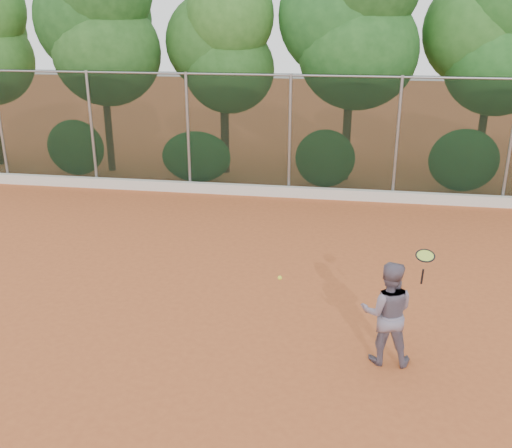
# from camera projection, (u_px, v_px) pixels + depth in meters

# --- Properties ---
(ground) EXTENTS (80.00, 80.00, 0.00)m
(ground) POSITION_uv_depth(u_px,v_px,m) (247.00, 307.00, 10.40)
(ground) COLOR #BB5A2C
(ground) RESTS_ON ground
(concrete_curb) EXTENTS (24.00, 0.20, 0.30)m
(concrete_curb) POSITION_uv_depth(u_px,v_px,m) (288.00, 192.00, 16.67)
(concrete_curb) COLOR silver
(concrete_curb) RESTS_ON ground
(tennis_player) EXTENTS (0.80, 0.63, 1.65)m
(tennis_player) POSITION_uv_depth(u_px,v_px,m) (387.00, 313.00, 8.51)
(tennis_player) COLOR slate
(tennis_player) RESTS_ON ground
(chainlink_fence) EXTENTS (24.09, 0.09, 3.50)m
(chainlink_fence) POSITION_uv_depth(u_px,v_px,m) (290.00, 133.00, 16.25)
(chainlink_fence) COLOR black
(chainlink_fence) RESTS_ON ground
(foliage_backdrop) EXTENTS (23.70, 3.63, 7.55)m
(foliage_backdrop) POSITION_uv_depth(u_px,v_px,m) (280.00, 36.00, 17.29)
(foliage_backdrop) COLOR #3E2A17
(foliage_backdrop) RESTS_ON ground
(tennis_racket) EXTENTS (0.29, 0.28, 0.54)m
(tennis_racket) POSITION_uv_depth(u_px,v_px,m) (425.00, 258.00, 7.95)
(tennis_racket) COLOR black
(tennis_racket) RESTS_ON ground
(tennis_ball_in_flight) EXTENTS (0.06, 0.06, 0.06)m
(tennis_ball_in_flight) POSITION_uv_depth(u_px,v_px,m) (280.00, 278.00, 8.15)
(tennis_ball_in_flight) COLOR #E1F136
(tennis_ball_in_flight) RESTS_ON ground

